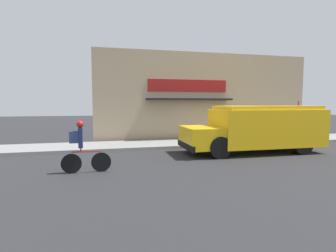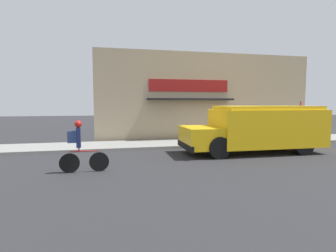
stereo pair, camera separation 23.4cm
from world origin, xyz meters
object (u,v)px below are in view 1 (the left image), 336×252
at_px(cyclist, 82,147).
at_px(school_bus, 258,128).
at_px(trash_bin, 220,132).
at_px(stop_sign_post, 298,114).

bearing_deg(cyclist, school_bus, 13.47).
distance_m(cyclist, trash_bin, 8.14).
bearing_deg(stop_sign_post, trash_bin, 174.36).
bearing_deg(school_bus, trash_bin, 99.49).
relative_size(school_bus, trash_bin, 6.33).
distance_m(school_bus, stop_sign_post, 4.71).
height_order(school_bus, stop_sign_post, stop_sign_post).
bearing_deg(cyclist, stop_sign_post, 19.90).
distance_m(school_bus, cyclist, 7.37).
distance_m(cyclist, stop_sign_post, 11.95).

